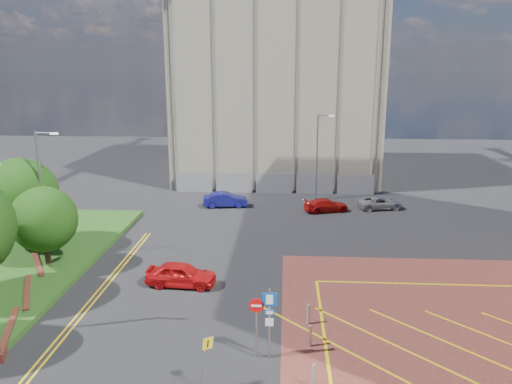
# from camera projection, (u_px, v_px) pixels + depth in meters

# --- Properties ---
(ground) EXTENTS (140.00, 140.00, 0.00)m
(ground) POSITION_uv_depth(u_px,v_px,m) (256.00, 371.00, 20.52)
(ground) COLOR black
(ground) RESTS_ON ground
(retaining_wall) EXTENTS (6.06, 20.33, 0.40)m
(retaining_wall) POSITION_uv_depth(u_px,v_px,m) (5.00, 333.00, 23.09)
(retaining_wall) COLOR maroon
(retaining_wall) RESTS_ON ground
(tree_c) EXTENTS (4.00, 4.00, 4.90)m
(tree_c) POSITION_uv_depth(u_px,v_px,m) (44.00, 219.00, 30.21)
(tree_c) COLOR #3D2B1C
(tree_c) RESTS_ON grass_bed
(tree_d) EXTENTS (5.00, 5.00, 6.08)m
(tree_d) POSITION_uv_depth(u_px,v_px,m) (20.00, 195.00, 33.12)
(tree_d) COLOR #3D2B1C
(tree_d) RESTS_ON grass_bed
(lamp_left_far) EXTENTS (1.53, 0.16, 8.00)m
(lamp_left_far) POSITION_uv_depth(u_px,v_px,m) (42.00, 188.00, 31.84)
(lamp_left_far) COLOR #9EA0A8
(lamp_left_far) RESTS_ON grass_bed
(lamp_back) EXTENTS (1.53, 0.16, 8.00)m
(lamp_back) POSITION_uv_depth(u_px,v_px,m) (318.00, 154.00, 46.33)
(lamp_back) COLOR #9EA0A8
(lamp_back) RESTS_ON ground
(sign_cluster) EXTENTS (1.17, 0.12, 3.20)m
(sign_cluster) POSITION_uv_depth(u_px,v_px,m) (265.00, 316.00, 20.98)
(sign_cluster) COLOR #9EA0A8
(sign_cluster) RESTS_ON ground
(warning_sign) EXTENTS (0.61, 0.39, 2.25)m
(warning_sign) POSITION_uv_depth(u_px,v_px,m) (205.00, 357.00, 19.00)
(warning_sign) COLOR #9EA0A8
(warning_sign) RESTS_ON ground
(construction_building) EXTENTS (21.20, 19.20, 22.00)m
(construction_building) POSITION_uv_depth(u_px,v_px,m) (277.00, 78.00, 56.58)
(construction_building) COLOR #A59E87
(construction_building) RESTS_ON ground
(construction_fence) EXTENTS (21.60, 0.06, 2.00)m
(construction_fence) POSITION_uv_depth(u_px,v_px,m) (284.00, 183.00, 49.27)
(construction_fence) COLOR gray
(construction_fence) RESTS_ON ground
(car_red_left) EXTENTS (4.10, 1.87, 1.36)m
(car_red_left) POSITION_uv_depth(u_px,v_px,m) (181.00, 274.00, 28.40)
(car_red_left) COLOR red
(car_red_left) RESTS_ON ground
(car_blue_back) EXTENTS (4.13, 1.91, 1.31)m
(car_blue_back) POSITION_uv_depth(u_px,v_px,m) (226.00, 200.00, 44.54)
(car_blue_back) COLOR navy
(car_blue_back) RESTS_ON ground
(car_red_back) EXTENTS (4.15, 2.60, 1.12)m
(car_red_back) POSITION_uv_depth(u_px,v_px,m) (326.00, 205.00, 43.08)
(car_red_back) COLOR #AD0F0E
(car_red_back) RESTS_ON ground
(car_silver_back) EXTENTS (4.17, 2.53, 1.08)m
(car_silver_back) POSITION_uv_depth(u_px,v_px,m) (380.00, 203.00, 43.90)
(car_silver_back) COLOR #A1A1A8
(car_silver_back) RESTS_ON ground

